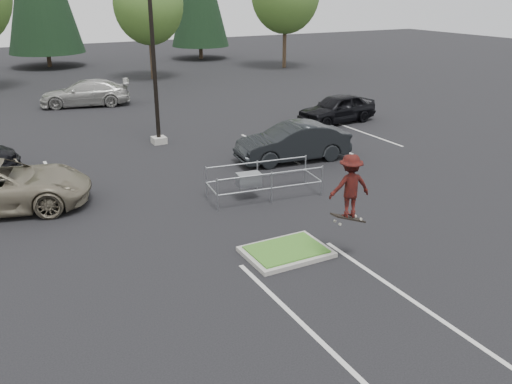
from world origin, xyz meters
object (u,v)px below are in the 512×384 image
light_pole (152,39)px  cart_corral (252,179)px  car_r_black (338,108)px  car_far_silver (86,93)px  decid_c (148,7)px  skateboarder (350,187)px  car_r_charc (293,142)px

light_pole → cart_corral: bearing=-85.6°
car_r_black → car_far_silver: car_far_silver is taller
decid_c → skateboarder: bearing=-98.8°
light_pole → cart_corral: (0.61, -7.95, -3.89)m
car_r_black → decid_c: bearing=-173.8°
light_pole → car_r_black: size_ratio=2.33×
decid_c → skateboarder: size_ratio=4.44×
cart_corral → car_r_black: bearing=47.2°
light_pole → car_r_charc: bearing=-51.3°
car_r_charc → light_pole: bearing=-134.7°
skateboarder → car_r_black: bearing=-113.6°
skateboarder → car_far_silver: skateboarder is taller
skateboarder → light_pole: bearing=-75.4°
decid_c → car_r_charc: decid_c is taller
decid_c → car_r_black: bearing=-77.7°
car_far_silver → decid_c: bearing=154.4°
car_r_charc → car_r_black: (5.50, 4.50, -0.02)m
light_pole → car_r_black: bearing=-3.0°
cart_corral → skateboarder: 5.24m
car_r_black → skateboarder: bearing=-41.3°
light_pole → car_r_charc: (4.00, -5.00, -3.80)m
car_r_charc → car_r_black: size_ratio=1.06×
car_far_silver → skateboarder: bearing=18.9°
decid_c → skateboarder: 31.37m
car_r_black → light_pole: bearing=-99.2°
skateboarder → car_r_charc: skateboarder is taller
light_pole → car_far_silver: 10.76m
decid_c → car_r_black: decid_c is taller
car_far_silver → car_r_charc: bearing=33.2°
car_r_black → car_far_silver: (-10.59, 10.50, 0.01)m
decid_c → car_r_charc: 23.32m
skateboarder → car_r_charc: 8.75m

